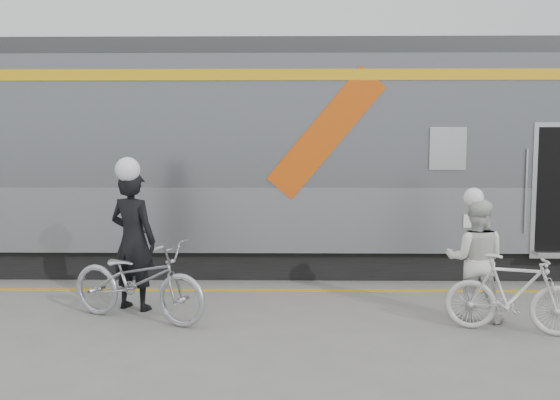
{
  "coord_description": "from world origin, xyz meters",
  "views": [
    {
      "loc": [
        -0.54,
        -7.09,
        2.32
      ],
      "look_at": [
        -0.65,
        1.6,
        1.5
      ],
      "focal_mm": 38.0,
      "sensor_mm": 36.0,
      "label": 1
    }
  ],
  "objects_px": {
    "woman": "(475,260)",
    "bicycle_right": "(513,294)",
    "bicycle_left": "(138,280)",
    "man": "(133,240)"
  },
  "relations": [
    {
      "from": "bicycle_left",
      "to": "woman",
      "type": "xyz_separation_m",
      "value": [
        4.44,
        0.11,
        0.26
      ]
    },
    {
      "from": "bicycle_left",
      "to": "man",
      "type": "bearing_deg",
      "value": 42.88
    },
    {
      "from": "woman",
      "to": "bicycle_right",
      "type": "relative_size",
      "value": 0.99
    },
    {
      "from": "bicycle_left",
      "to": "bicycle_right",
      "type": "distance_m",
      "value": 4.76
    },
    {
      "from": "bicycle_right",
      "to": "bicycle_left",
      "type": "bearing_deg",
      "value": 101.91
    },
    {
      "from": "bicycle_left",
      "to": "bicycle_right",
      "type": "bearing_deg",
      "value": -72.44
    },
    {
      "from": "man",
      "to": "bicycle_right",
      "type": "distance_m",
      "value": 5.07
    },
    {
      "from": "man",
      "to": "bicycle_right",
      "type": "xyz_separation_m",
      "value": [
        4.94,
        -0.99,
        -0.49
      ]
    },
    {
      "from": "man",
      "to": "woman",
      "type": "relative_size",
      "value": 1.22
    },
    {
      "from": "man",
      "to": "bicycle_left",
      "type": "xyz_separation_m",
      "value": [
        0.2,
        -0.55,
        -0.44
      ]
    }
  ]
}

